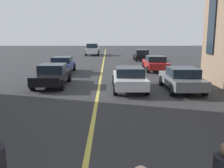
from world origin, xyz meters
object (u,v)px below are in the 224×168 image
object	(u,v)px
car_white_trailing	(92,49)
car_white_parked_b	(129,78)
car_grey_near	(182,79)
car_black_parked_a	(142,55)
car_blue_far	(62,65)
car_black_oncoming	(52,75)
car_red_mid	(155,63)

from	to	relation	value
car_white_trailing	car_white_parked_b	world-z (taller)	car_white_trailing
car_grey_near	car_black_parked_a	distance (m)	18.04
car_blue_far	car_black_oncoming	bearing A→B (deg)	-175.98
car_white_trailing	car_blue_far	xyz separation A→B (m)	(-19.76, 1.44, -0.27)
car_white_trailing	car_black_oncoming	distance (m)	25.46
car_black_oncoming	car_white_parked_b	size ratio (longest dim) A/B	1.00
car_white_trailing	car_white_parked_b	size ratio (longest dim) A/B	1.07
car_white_trailing	car_red_mid	world-z (taller)	car_white_trailing
car_red_mid	car_black_parked_a	size ratio (longest dim) A/B	1.13
car_red_mid	car_black_parked_a	xyz separation A→B (m)	(9.59, 0.00, -0.00)
car_white_trailing	car_blue_far	bearing A→B (deg)	175.83
car_white_trailing	car_white_parked_b	bearing A→B (deg)	-171.89
car_white_parked_b	car_white_trailing	bearing A→B (deg)	8.11
car_white_trailing	car_blue_far	size ratio (longest dim) A/B	1.07
car_red_mid	car_black_parked_a	distance (m)	9.59
car_grey_near	car_blue_far	bearing A→B (deg)	48.90
car_red_mid	car_white_parked_b	world-z (taller)	same
car_white_trailing	car_white_parked_b	distance (m)	27.09
car_white_trailing	car_blue_far	world-z (taller)	car_white_trailing
car_black_oncoming	car_black_parked_a	xyz separation A→B (m)	(16.45, -7.93, -0.00)
car_grey_near	car_black_oncoming	bearing A→B (deg)	78.69
car_blue_far	car_red_mid	size ratio (longest dim) A/B	1.00
car_white_trailing	car_blue_far	distance (m)	19.81
car_black_oncoming	car_grey_near	world-z (taller)	same
car_blue_far	car_red_mid	xyz separation A→B (m)	(1.18, -8.33, 0.00)
car_blue_far	car_white_parked_b	size ratio (longest dim) A/B	1.00
car_white_trailing	car_black_oncoming	size ratio (longest dim) A/B	1.07
car_black_parked_a	car_blue_far	bearing A→B (deg)	142.28
car_grey_near	car_black_parked_a	world-z (taller)	car_black_parked_a
car_white_trailing	car_grey_near	world-z (taller)	car_white_trailing
car_black_oncoming	car_red_mid	size ratio (longest dim) A/B	1.00
car_white_parked_b	car_grey_near	bearing A→B (deg)	-93.98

